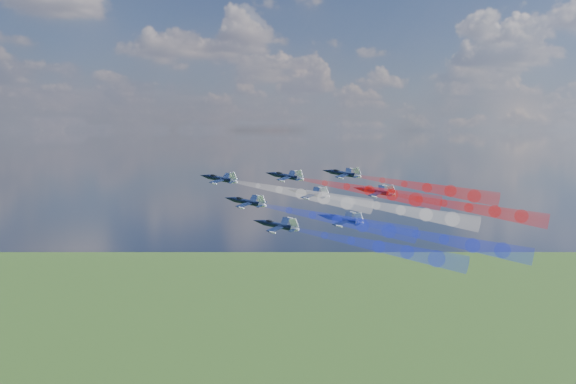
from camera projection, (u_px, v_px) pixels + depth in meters
jet_lead at (220, 179)px, 160.87m from camera, size 13.91×14.40×6.29m
trail_lead at (301, 194)px, 152.16m from camera, size 23.81×30.34×8.85m
jet_inner_left at (247, 202)px, 147.83m from camera, size 13.91×14.40×6.29m
trail_inner_left at (337, 220)px, 139.12m from camera, size 23.81×30.34×8.85m
jet_inner_right at (286, 176)px, 164.48m from camera, size 13.91×14.40×6.29m
trail_inner_right at (369, 191)px, 155.76m from camera, size 23.81×30.34×8.85m
jet_outer_left at (278, 225)px, 136.04m from camera, size 13.91×14.40×6.29m
trail_outer_left at (379, 246)px, 127.33m from camera, size 23.81×30.34×8.85m
jet_center_third at (310, 193)px, 153.52m from camera, size 13.91×14.40×6.29m
trail_center_third at (401, 210)px, 144.81m from camera, size 23.81×30.34×8.85m
jet_outer_right at (343, 174)px, 168.86m from camera, size 13.91×14.40×6.29m
trail_outer_right at (427, 188)px, 160.14m from camera, size 23.81×30.34×8.85m
jet_rear_left at (342, 219)px, 140.47m from camera, size 13.91×14.40×6.29m
trail_rear_left at (444, 239)px, 131.75m from camera, size 23.81×30.34×8.85m
jet_rear_right at (376, 191)px, 156.67m from camera, size 13.91×14.40×6.29m
trail_rear_right at (469, 208)px, 147.95m from camera, size 23.81×30.34×8.85m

